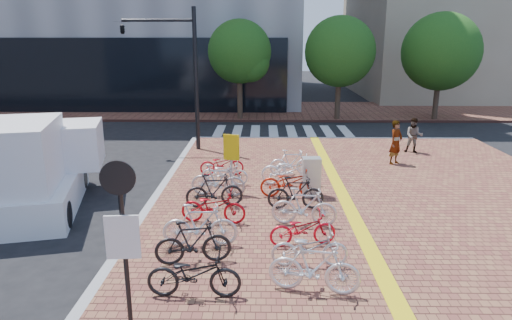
{
  "coord_description": "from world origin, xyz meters",
  "views": [
    {
      "loc": [
        -0.57,
        -10.49,
        5.07
      ],
      "look_at": [
        -0.79,
        3.39,
        1.3
      ],
      "focal_mm": 32.0,
      "sensor_mm": 36.0,
      "label": 1
    }
  ],
  "objects_px": {
    "bike_13": "(290,182)",
    "yellow_sign": "(231,153)",
    "bike_7": "(222,164)",
    "bike_14": "(290,170)",
    "bike_1": "(193,242)",
    "pedestrian_b": "(414,136)",
    "bike_10": "(303,229)",
    "bike_12": "(296,193)",
    "notice_sign": "(122,227)",
    "bike_11": "(304,207)",
    "bike_0": "(194,274)",
    "bike_2": "(200,225)",
    "bike_4": "(214,191)",
    "bike_9": "(310,248)",
    "bike_15": "(291,162)",
    "traffic_light_pole": "(162,53)",
    "box_truck": "(38,167)",
    "utility_box": "(311,177)",
    "bike_3": "(213,206)",
    "bike_6": "(225,173)",
    "bike_5": "(218,180)",
    "bike_8": "(314,267)",
    "pedestrian_a": "(396,142)"
  },
  "relations": [
    {
      "from": "bike_13",
      "to": "yellow_sign",
      "type": "bearing_deg",
      "value": 77.21
    },
    {
      "from": "bike_7",
      "to": "bike_14",
      "type": "bearing_deg",
      "value": -120.1
    },
    {
      "from": "bike_1",
      "to": "pedestrian_b",
      "type": "height_order",
      "value": "pedestrian_b"
    },
    {
      "from": "bike_10",
      "to": "bike_12",
      "type": "relative_size",
      "value": 0.99
    },
    {
      "from": "bike_14",
      "to": "notice_sign",
      "type": "height_order",
      "value": "notice_sign"
    },
    {
      "from": "bike_11",
      "to": "bike_0",
      "type": "bearing_deg",
      "value": 154.01
    },
    {
      "from": "yellow_sign",
      "to": "notice_sign",
      "type": "bearing_deg",
      "value": -99.75
    },
    {
      "from": "bike_2",
      "to": "bike_4",
      "type": "bearing_deg",
      "value": -3.72
    },
    {
      "from": "bike_9",
      "to": "bike_13",
      "type": "xyz_separation_m",
      "value": [
        -0.19,
        4.52,
        0.04
      ]
    },
    {
      "from": "bike_15",
      "to": "traffic_light_pole",
      "type": "distance_m",
      "value": 7.69
    },
    {
      "from": "bike_2",
      "to": "pedestrian_b",
      "type": "distance_m",
      "value": 12.35
    },
    {
      "from": "bike_1",
      "to": "box_truck",
      "type": "distance_m",
      "value": 6.3
    },
    {
      "from": "utility_box",
      "to": "bike_7",
      "type": "bearing_deg",
      "value": 144.05
    },
    {
      "from": "bike_2",
      "to": "bike_12",
      "type": "xyz_separation_m",
      "value": [
        2.47,
        2.52,
        -0.05
      ]
    },
    {
      "from": "bike_0",
      "to": "bike_15",
      "type": "distance_m",
      "value": 8.47
    },
    {
      "from": "bike_7",
      "to": "bike_9",
      "type": "relative_size",
      "value": 0.94
    },
    {
      "from": "bike_3",
      "to": "bike_6",
      "type": "bearing_deg",
      "value": 5.3
    },
    {
      "from": "bike_2",
      "to": "bike_5",
      "type": "relative_size",
      "value": 1.04
    },
    {
      "from": "bike_9",
      "to": "traffic_light_pole",
      "type": "relative_size",
      "value": 0.27
    },
    {
      "from": "bike_10",
      "to": "notice_sign",
      "type": "xyz_separation_m",
      "value": [
        -3.25,
        -3.41,
        1.5
      ]
    },
    {
      "from": "pedestrian_b",
      "to": "bike_1",
      "type": "bearing_deg",
      "value": -109.94
    },
    {
      "from": "bike_0",
      "to": "bike_13",
      "type": "xyz_separation_m",
      "value": [
        2.17,
        5.78,
        0.01
      ]
    },
    {
      "from": "bike_1",
      "to": "bike_10",
      "type": "height_order",
      "value": "bike_1"
    },
    {
      "from": "bike_9",
      "to": "bike_11",
      "type": "bearing_deg",
      "value": -2.25
    },
    {
      "from": "bike_1",
      "to": "bike_13",
      "type": "relative_size",
      "value": 0.92
    },
    {
      "from": "bike_13",
      "to": "bike_14",
      "type": "height_order",
      "value": "bike_14"
    },
    {
      "from": "bike_1",
      "to": "bike_10",
      "type": "xyz_separation_m",
      "value": [
        2.51,
        0.96,
        -0.08
      ]
    },
    {
      "from": "bike_13",
      "to": "pedestrian_b",
      "type": "relative_size",
      "value": 1.22
    },
    {
      "from": "notice_sign",
      "to": "bike_7",
      "type": "bearing_deg",
      "value": 85.16
    },
    {
      "from": "bike_14",
      "to": "yellow_sign",
      "type": "height_order",
      "value": "yellow_sign"
    },
    {
      "from": "bike_2",
      "to": "bike_10",
      "type": "xyz_separation_m",
      "value": [
        2.48,
        0.09,
        -0.12
      ]
    },
    {
      "from": "bike_5",
      "to": "bike_9",
      "type": "xyz_separation_m",
      "value": [
        2.45,
        -4.55,
        -0.08
      ]
    },
    {
      "from": "bike_13",
      "to": "notice_sign",
      "type": "height_order",
      "value": "notice_sign"
    },
    {
      "from": "bike_5",
      "to": "bike_8",
      "type": "xyz_separation_m",
      "value": [
        2.44,
        -5.62,
        0.02
      ]
    },
    {
      "from": "bike_5",
      "to": "bike_7",
      "type": "bearing_deg",
      "value": 8.99
    },
    {
      "from": "bike_3",
      "to": "bike_8",
      "type": "xyz_separation_m",
      "value": [
        2.36,
        -3.49,
        0.08
      ]
    },
    {
      "from": "pedestrian_b",
      "to": "box_truck",
      "type": "height_order",
      "value": "box_truck"
    },
    {
      "from": "bike_1",
      "to": "bike_14",
      "type": "height_order",
      "value": "bike_14"
    },
    {
      "from": "bike_15",
      "to": "pedestrian_b",
      "type": "distance_m",
      "value": 6.51
    },
    {
      "from": "bike_10",
      "to": "box_truck",
      "type": "height_order",
      "value": "box_truck"
    },
    {
      "from": "bike_13",
      "to": "traffic_light_pole",
      "type": "relative_size",
      "value": 0.3
    },
    {
      "from": "bike_12",
      "to": "pedestrian_a",
      "type": "distance_m",
      "value": 6.61
    },
    {
      "from": "bike_10",
      "to": "bike_15",
      "type": "relative_size",
      "value": 1.02
    },
    {
      "from": "bike_2",
      "to": "yellow_sign",
      "type": "relative_size",
      "value": 0.94
    },
    {
      "from": "bike_11",
      "to": "utility_box",
      "type": "distance_m",
      "value": 2.43
    },
    {
      "from": "pedestrian_b",
      "to": "bike_5",
      "type": "bearing_deg",
      "value": -125.75
    },
    {
      "from": "bike_7",
      "to": "utility_box",
      "type": "distance_m",
      "value": 3.75
    },
    {
      "from": "pedestrian_b",
      "to": "bike_2",
      "type": "bearing_deg",
      "value": -112.32
    },
    {
      "from": "bike_7",
      "to": "bike_12",
      "type": "bearing_deg",
      "value": -149.59
    },
    {
      "from": "yellow_sign",
      "to": "box_truck",
      "type": "distance_m",
      "value": 5.78
    }
  ]
}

